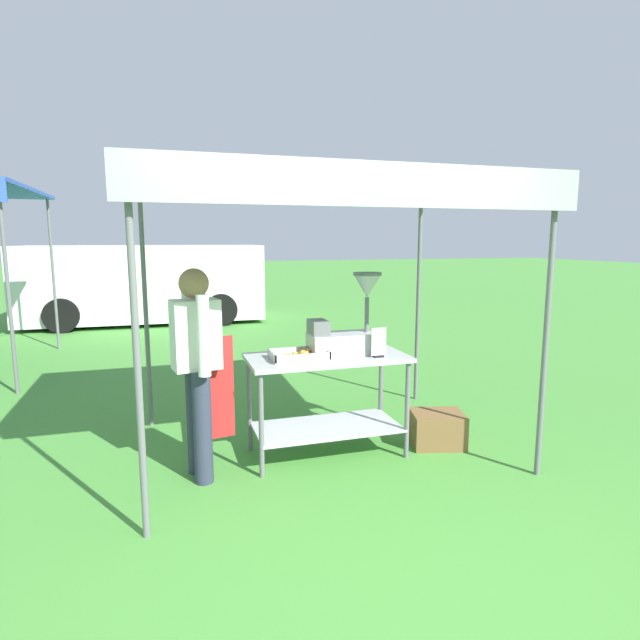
# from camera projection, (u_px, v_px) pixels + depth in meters

# --- Properties ---
(ground_plane) EXTENTS (70.00, 70.00, 0.00)m
(ground_plane) POSITION_uv_depth(u_px,v_px,m) (233.00, 342.00, 9.20)
(ground_plane) COLOR #478E38
(stall_canopy) EXTENTS (3.10, 2.22, 2.30)m
(stall_canopy) POSITION_uv_depth(u_px,v_px,m) (324.00, 190.00, 4.16)
(stall_canopy) COLOR slate
(stall_canopy) RESTS_ON ground
(donut_cart) EXTENTS (1.33, 0.64, 0.86)m
(donut_cart) POSITION_uv_depth(u_px,v_px,m) (327.00, 383.00, 4.31)
(donut_cart) COLOR #B7B7BC
(donut_cart) RESTS_ON ground
(donut_tray) EXTENTS (0.45, 0.29, 0.07)m
(donut_tray) POSITION_uv_depth(u_px,v_px,m) (299.00, 356.00, 4.16)
(donut_tray) COLOR #B7B7BC
(donut_tray) RESTS_ON donut_cart
(donut_fryer) EXTENTS (0.62, 0.28, 0.68)m
(donut_fryer) POSITION_uv_depth(u_px,v_px,m) (347.00, 327.00, 4.31)
(donut_fryer) COLOR #B7B7BC
(donut_fryer) RESTS_ON donut_cart
(menu_sign) EXTENTS (0.13, 0.05, 0.24)m
(menu_sign) POSITION_uv_depth(u_px,v_px,m) (379.00, 345.00, 4.21)
(menu_sign) COLOR black
(menu_sign) RESTS_ON donut_cart
(vendor) EXTENTS (0.46, 0.54, 1.61)m
(vendor) POSITION_uv_depth(u_px,v_px,m) (198.00, 363.00, 3.84)
(vendor) COLOR #2D3347
(vendor) RESTS_ON ground
(supply_crate) EXTENTS (0.53, 0.46, 0.30)m
(supply_crate) POSITION_uv_depth(u_px,v_px,m) (437.00, 429.00, 4.57)
(supply_crate) COLOR brown
(supply_crate) RESTS_ON ground
(van_white) EXTENTS (5.03, 2.18, 1.69)m
(van_white) POSITION_uv_depth(u_px,v_px,m) (145.00, 283.00, 11.33)
(van_white) COLOR white
(van_white) RESTS_ON ground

